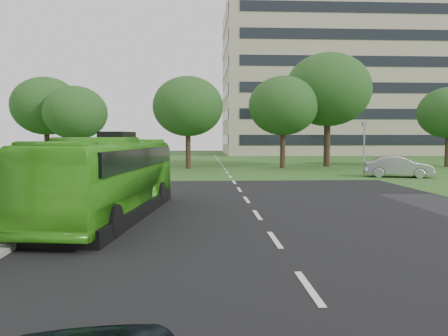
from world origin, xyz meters
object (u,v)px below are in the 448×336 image
object	(u,v)px
tree_park_a	(75,113)
camera_pole	(364,142)
tree_park_b	(188,107)
tree_park_d	(328,90)
sedan	(398,167)
tree_park_c	(283,106)
tree_park_f	(46,106)
office_building	(339,82)
bus	(109,177)

from	to	relation	value
tree_park_a	camera_pole	world-z (taller)	tree_park_a
tree_park_b	camera_pole	xyz separation A→B (m)	(13.40, -8.72, -3.15)
tree_park_d	sedan	xyz separation A→B (m)	(1.92, -11.76, -6.83)
tree_park_d	camera_pole	bearing A→B (deg)	-91.85
tree_park_b	tree_park_c	world-z (taller)	tree_park_c
tree_park_d	sedan	bearing A→B (deg)	-80.74
tree_park_c	sedan	world-z (taller)	tree_park_c
sedan	camera_pole	size ratio (longest dim) A/B	1.16
tree_park_c	tree_park_f	bearing A→B (deg)	174.89
tree_park_c	tree_park_d	distance (m)	5.53
tree_park_f	office_building	bearing A→B (deg)	40.43
tree_park_c	bus	size ratio (longest dim) A/B	0.82
tree_park_a	tree_park_f	bearing A→B (deg)	141.52
tree_park_a	sedan	size ratio (longest dim) A/B	1.60
tree_park_f	camera_pole	world-z (taller)	tree_park_f
sedan	camera_pole	xyz separation A→B (m)	(-2.27, 0.79, 1.84)
tree_park_c	bus	distance (m)	27.49
tree_park_a	tree_park_c	distance (m)	19.04
tree_park_d	tree_park_f	xyz separation A→B (m)	(-27.42, -0.04, -1.70)
office_building	bus	size ratio (longest dim) A/B	3.78
tree_park_c	sedan	xyz separation A→B (m)	(6.75, -9.71, -5.10)
office_building	tree_park_a	bearing A→B (deg)	-134.48
bus	tree_park_c	bearing A→B (deg)	73.08
tree_park_d	tree_park_b	bearing A→B (deg)	-170.68
office_building	sedan	bearing A→B (deg)	-102.13
sedan	tree_park_d	bearing A→B (deg)	24.33
bus	sedan	size ratio (longest dim) A/B	2.24
tree_park_c	camera_pole	world-z (taller)	tree_park_c
tree_park_c	sedan	bearing A→B (deg)	-55.17
bus	tree_park_d	bearing A→B (deg)	66.48
office_building	tree_park_d	bearing A→B (deg)	-109.24
tree_park_c	tree_park_b	bearing A→B (deg)	-178.71
office_building	tree_park_b	distance (m)	44.09
tree_park_c	camera_pole	bearing A→B (deg)	-63.32
tree_park_a	sedan	world-z (taller)	tree_park_a
tree_park_c	bus	world-z (taller)	tree_park_c
tree_park_a	sedan	bearing A→B (deg)	-19.03
sedan	office_building	bearing A→B (deg)	2.93
tree_park_a	camera_pole	distance (m)	24.97
camera_pole	office_building	bearing A→B (deg)	80.26
tree_park_d	office_building	bearing A→B (deg)	70.76
bus	camera_pole	bearing A→B (deg)	52.71
office_building	tree_park_d	world-z (taller)	office_building
office_building	bus	distance (m)	66.93
camera_pole	tree_park_a	bearing A→B (deg)	166.37
tree_park_b	tree_park_d	distance (m)	14.06
tree_park_b	tree_park_d	xyz separation A→B (m)	(13.75, 2.26, 1.84)
tree_park_f	camera_pole	bearing A→B (deg)	-22.01
tree_park_f	tree_park_c	bearing A→B (deg)	-5.11
bus	camera_pole	world-z (taller)	camera_pole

